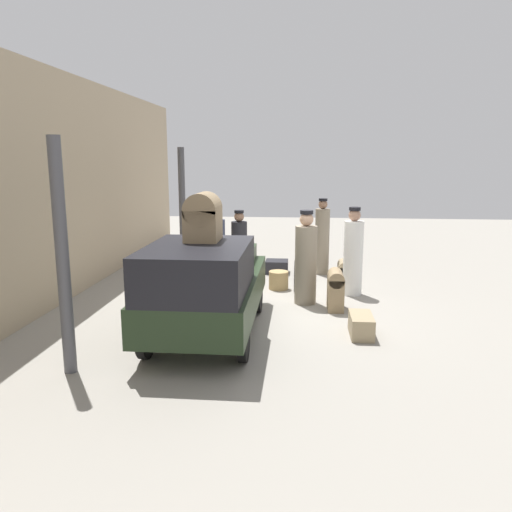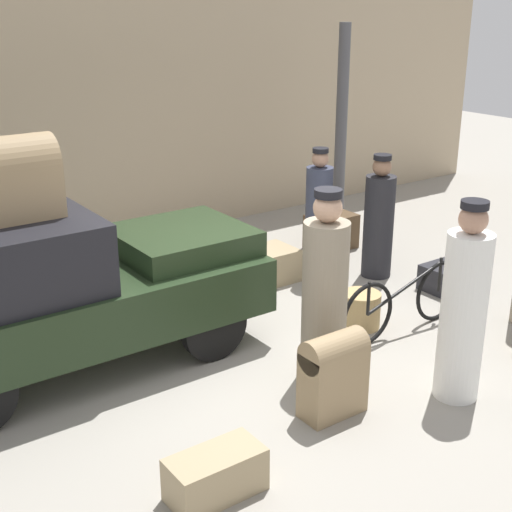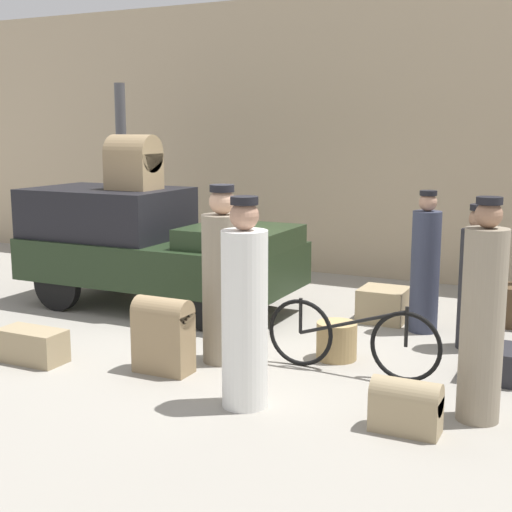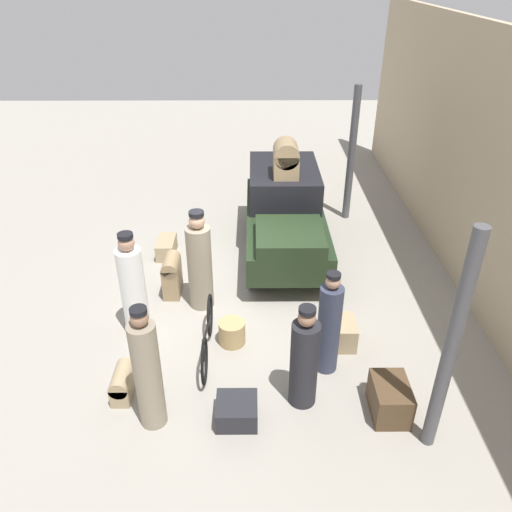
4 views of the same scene
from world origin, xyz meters
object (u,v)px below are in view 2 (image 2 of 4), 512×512
at_px(truck, 51,287).
at_px(porter_carrying_trunk, 463,311).
at_px(porter_with_bicycle, 318,219).
at_px(trunk_on_truck_roof, 19,177).
at_px(bicycle, 404,301).
at_px(trunk_umber_medium, 331,231).
at_px(trunk_barrel_dark, 333,372).
at_px(porter_lifting_near_truck, 379,222).
at_px(suitcase_tan_flat, 271,264).
at_px(wicker_basket, 361,310).
at_px(conductor_in_dark_uniform, 325,294).
at_px(trunk_large_brown, 448,279).
at_px(suitcase_small_leather, 216,475).

height_order(truck, porter_carrying_trunk, porter_carrying_trunk).
xyz_separation_m(porter_with_bicycle, trunk_on_truck_roof, (-3.82, -0.43, 1.17)).
bearing_deg(bicycle, trunk_on_truck_roof, 158.74).
xyz_separation_m(trunk_umber_medium, trunk_barrel_dark, (-2.88, -3.32, 0.16)).
bearing_deg(trunk_on_truck_roof, trunk_umber_medium, 13.98).
bearing_deg(porter_carrying_trunk, porter_lifting_near_truck, 59.29).
bearing_deg(trunk_on_truck_roof, suitcase_tan_flat, 11.76).
xyz_separation_m(trunk_barrel_dark, trunk_on_truck_roof, (-1.83, 2.14, 1.54)).
relative_size(truck, trunk_on_truck_roof, 5.15).
bearing_deg(suitcase_tan_flat, trunk_umber_medium, 18.84).
distance_m(trunk_barrel_dark, trunk_on_truck_roof, 3.21).
height_order(truck, bicycle, truck).
bearing_deg(wicker_basket, porter_with_bicycle, 67.89).
relative_size(conductor_in_dark_uniform, trunk_large_brown, 3.35).
distance_m(porter_with_bicycle, suitcase_tan_flat, 0.83).
distance_m(bicycle, porter_carrying_trunk, 1.41).
height_order(trunk_large_brown, trunk_on_truck_roof, trunk_on_truck_roof).
xyz_separation_m(porter_with_bicycle, suitcase_small_leather, (-3.40, -2.90, -0.61)).
distance_m(truck, trunk_umber_medium, 4.72).
height_order(porter_with_bicycle, trunk_on_truck_roof, trunk_on_truck_roof).
xyz_separation_m(bicycle, porter_lifting_near_truck, (0.96, 1.39, 0.37)).
xyz_separation_m(porter_carrying_trunk, conductor_in_dark_uniform, (-0.75, 0.99, -0.00)).
distance_m(wicker_basket, trunk_large_brown, 1.59).
height_order(suitcase_small_leather, trunk_on_truck_roof, trunk_on_truck_roof).
height_order(porter_lifting_near_truck, porter_with_bicycle, porter_with_bicycle).
bearing_deg(trunk_large_brown, porter_carrying_trunk, -138.18).
bearing_deg(trunk_large_brown, porter_with_bicycle, 127.18).
xyz_separation_m(suitcase_tan_flat, trunk_large_brown, (1.55, -1.56, -0.05)).
bearing_deg(conductor_in_dark_uniform, trunk_large_brown, 14.78).
distance_m(suitcase_tan_flat, trunk_barrel_dark, 3.17).
bearing_deg(suitcase_small_leather, trunk_barrel_dark, 13.05).
relative_size(bicycle, trunk_large_brown, 3.24).
bearing_deg(trunk_umber_medium, wicker_basket, -124.05).
bearing_deg(trunk_large_brown, trunk_barrel_dark, -157.20).
bearing_deg(trunk_umber_medium, bicycle, -115.10).
distance_m(porter_lifting_near_truck, trunk_large_brown, 1.12).
distance_m(wicker_basket, porter_lifting_near_truck, 1.69).
bearing_deg(bicycle, truck, 157.73).
bearing_deg(porter_lifting_near_truck, truck, -179.79).
height_order(truck, suitcase_tan_flat, truck).
bearing_deg(wicker_basket, truck, 161.88).
bearing_deg(suitcase_small_leather, trunk_umber_medium, 40.33).
bearing_deg(trunk_barrel_dark, trunk_umber_medium, 49.00).
relative_size(trunk_large_brown, trunk_barrel_dark, 0.72).
xyz_separation_m(trunk_umber_medium, trunk_on_truck_roof, (-4.71, -1.17, 1.70)).
bearing_deg(truck, porter_with_bicycle, 6.74).
bearing_deg(trunk_large_brown, conductor_in_dark_uniform, -165.22).
bearing_deg(suitcase_tan_flat, bicycle, -82.96).
bearing_deg(suitcase_tan_flat, trunk_on_truck_roof, -168.24).
relative_size(porter_lifting_near_truck, suitcase_tan_flat, 2.78).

